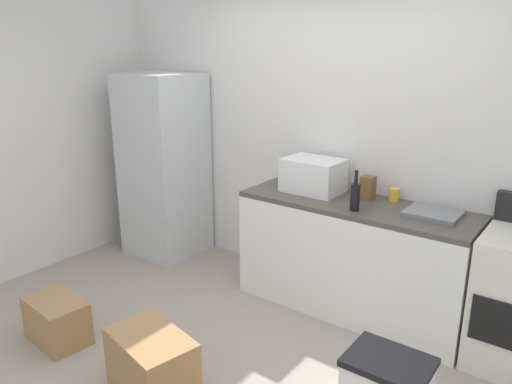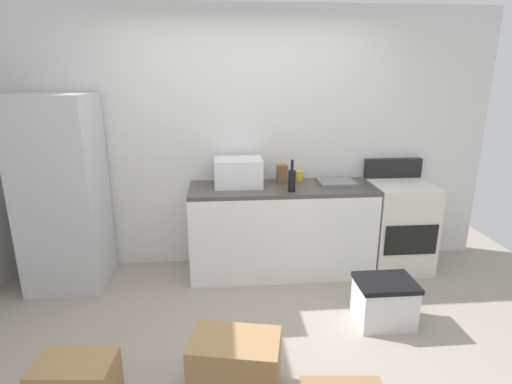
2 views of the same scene
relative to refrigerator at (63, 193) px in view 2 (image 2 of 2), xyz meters
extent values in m
plane|color=#9E9384|center=(1.75, -1.15, -0.90)|extent=(6.00, 6.00, 0.00)
cube|color=silver|center=(1.75, 0.40, 0.40)|extent=(5.00, 0.10, 2.60)
cube|color=white|center=(2.05, 0.05, -0.47)|extent=(1.80, 0.60, 0.86)
cube|color=#4C473F|center=(2.05, 0.05, -0.02)|extent=(1.80, 0.60, 0.04)
cube|color=silver|center=(0.00, 0.00, 0.00)|extent=(0.68, 0.66, 1.80)
cube|color=silver|center=(3.27, 0.05, -0.45)|extent=(0.60, 0.60, 0.90)
cube|color=black|center=(3.27, -0.25, -0.48)|extent=(0.52, 0.02, 0.30)
cube|color=black|center=(3.27, 0.31, 0.10)|extent=(0.60, 0.08, 0.20)
cube|color=white|center=(1.63, 0.12, 0.14)|extent=(0.46, 0.34, 0.27)
cube|color=slate|center=(2.61, 0.12, 0.02)|extent=(0.36, 0.32, 0.03)
cylinder|color=black|center=(2.12, -0.12, 0.10)|extent=(0.07, 0.07, 0.20)
cylinder|color=black|center=(2.12, -0.12, 0.25)|extent=(0.03, 0.03, 0.10)
cylinder|color=gold|center=(2.26, 0.26, 0.05)|extent=(0.08, 0.08, 0.10)
cube|color=brown|center=(2.07, 0.19, 0.09)|extent=(0.10, 0.10, 0.18)
cube|color=#A37A4C|center=(1.53, -1.59, -0.70)|extent=(0.61, 0.46, 0.39)
cube|color=#A37A4C|center=(0.56, -1.62, -0.74)|extent=(0.49, 0.34, 0.32)
cube|color=silver|center=(2.75, -0.93, -0.73)|extent=(0.44, 0.34, 0.34)
cube|color=black|center=(2.75, -0.93, -0.54)|extent=(0.46, 0.36, 0.04)
camera|label=1|loc=(3.55, -3.25, 1.16)|focal=34.44mm
camera|label=2|loc=(1.47, -3.73, 1.07)|focal=28.51mm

